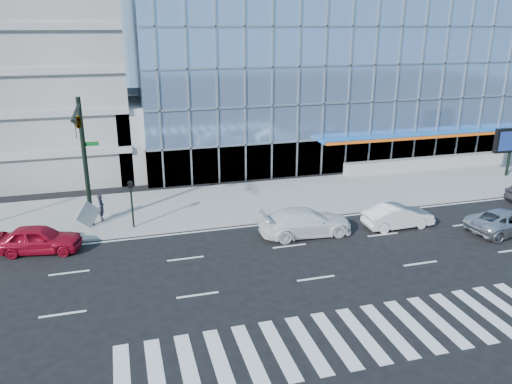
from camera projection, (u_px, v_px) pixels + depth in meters
ground at (289, 246)px, 28.72m from camera, size 160.00×160.00×0.00m
sidewalk at (252, 200)px, 35.99m from camera, size 120.00×8.00×0.15m
theatre_building at (333, 70)px, 53.64m from camera, size 42.00×26.00×15.00m
ramp_block at (154, 137)px, 42.62m from camera, size 6.00×8.00×6.00m
retaining_wall at (496, 157)px, 45.29m from camera, size 30.00×0.80×1.00m
traffic_signal at (80, 136)px, 28.07m from camera, size 1.14×5.74×8.00m
ped_signal_post at (131, 197)px, 30.34m from camera, size 0.30×0.33×3.00m
marquee_sign at (512, 141)px, 40.71m from camera, size 3.20×0.43×4.00m
silver_suv at (507, 221)px, 30.42m from camera, size 5.39×2.87×1.44m
white_suv at (306, 222)px, 30.03m from camera, size 5.68×2.39×1.64m
white_sedan at (398, 216)px, 31.17m from camera, size 4.47×1.63×1.46m
red_sedan at (39, 239)px, 27.74m from camera, size 4.81×2.60×1.55m
pedestrian at (101, 207)px, 31.90m from camera, size 0.46×0.66×1.73m
tilted_panel at (88, 214)px, 30.52m from camera, size 1.48×1.18×1.84m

